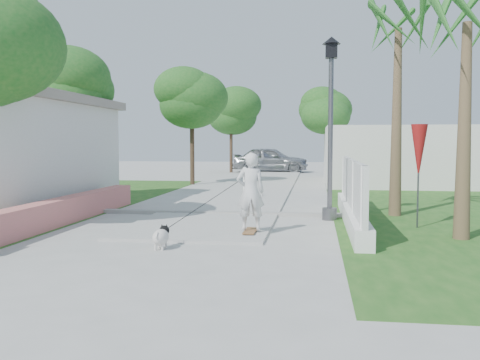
% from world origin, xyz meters
% --- Properties ---
extents(ground, '(90.00, 90.00, 0.00)m').
position_xyz_m(ground, '(0.00, 0.00, 0.00)').
color(ground, '#B7B7B2').
rests_on(ground, ground).
extents(path_strip, '(3.20, 36.00, 0.06)m').
position_xyz_m(path_strip, '(0.00, 20.00, 0.03)').
color(path_strip, '#B7B7B2').
rests_on(path_strip, ground).
extents(curb, '(6.50, 0.25, 0.10)m').
position_xyz_m(curb, '(0.00, 6.00, 0.05)').
color(curb, '#999993').
rests_on(curb, ground).
extents(grass_left, '(8.00, 20.00, 0.01)m').
position_xyz_m(grass_left, '(-7.00, 8.00, 0.01)').
color(grass_left, '#20551A').
rests_on(grass_left, ground).
extents(grass_right, '(8.00, 20.00, 0.01)m').
position_xyz_m(grass_right, '(7.00, 8.00, 0.01)').
color(grass_right, '#20551A').
rests_on(grass_right, ground).
extents(pink_wall, '(0.45, 8.20, 0.80)m').
position_xyz_m(pink_wall, '(-3.30, 3.55, 0.31)').
color(pink_wall, '#D66D70').
rests_on(pink_wall, ground).
extents(lattice_fence, '(0.35, 7.00, 1.50)m').
position_xyz_m(lattice_fence, '(3.40, 5.00, 0.54)').
color(lattice_fence, white).
rests_on(lattice_fence, ground).
extents(building_right, '(6.00, 8.00, 2.60)m').
position_xyz_m(building_right, '(6.00, 18.00, 1.30)').
color(building_right, silver).
rests_on(building_right, ground).
extents(street_lamp, '(0.44, 0.44, 4.44)m').
position_xyz_m(street_lamp, '(2.90, 5.50, 2.43)').
color(street_lamp, '#59595E').
rests_on(street_lamp, ground).
extents(bollard, '(0.14, 0.14, 1.09)m').
position_xyz_m(bollard, '(0.20, 10.00, 0.58)').
color(bollard, white).
rests_on(bollard, ground).
extents(patio_umbrella, '(0.36, 0.36, 2.30)m').
position_xyz_m(patio_umbrella, '(4.80, 4.50, 1.69)').
color(patio_umbrella, '#59595E').
rests_on(patio_umbrella, ground).
extents(tree_left_mid, '(3.20, 3.20, 4.85)m').
position_xyz_m(tree_left_mid, '(-5.48, 8.48, 3.50)').
color(tree_left_mid, '#4C3826').
rests_on(tree_left_mid, ground).
extents(tree_path_left, '(3.40, 3.40, 5.23)m').
position_xyz_m(tree_path_left, '(-2.98, 15.98, 3.82)').
color(tree_path_left, '#4C3826').
rests_on(tree_path_left, ground).
extents(tree_path_right, '(3.00, 3.00, 4.79)m').
position_xyz_m(tree_path_right, '(3.22, 19.98, 3.49)').
color(tree_path_right, '#4C3826').
rests_on(tree_path_right, ground).
extents(tree_path_far, '(3.20, 3.20, 5.17)m').
position_xyz_m(tree_path_far, '(-2.78, 25.98, 3.82)').
color(tree_path_far, '#4C3826').
rests_on(tree_path_far, ground).
extents(palm_far, '(1.80, 1.80, 5.30)m').
position_xyz_m(palm_far, '(4.60, 6.50, 4.48)').
color(palm_far, brown).
rests_on(palm_far, ground).
extents(palm_near, '(1.80, 1.80, 4.70)m').
position_xyz_m(palm_near, '(5.40, 3.20, 3.95)').
color(palm_near, brown).
rests_on(palm_near, ground).
extents(skateboarder, '(1.72, 1.91, 1.69)m').
position_xyz_m(skateboarder, '(0.58, 2.53, 0.74)').
color(skateboarder, '#94653B').
rests_on(skateboarder, ground).
extents(dog, '(0.28, 0.62, 0.42)m').
position_xyz_m(dog, '(-0.16, 1.44, 0.23)').
color(dog, silver).
rests_on(dog, ground).
extents(parked_car, '(4.79, 1.95, 1.63)m').
position_xyz_m(parked_car, '(-0.32, 26.56, 0.81)').
color(parked_car, '#9D9FA4').
rests_on(parked_car, ground).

